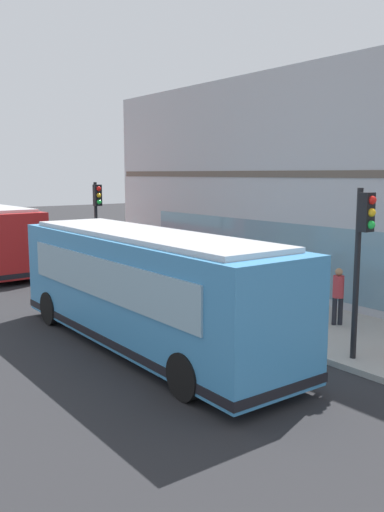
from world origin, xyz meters
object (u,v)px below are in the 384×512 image
object	(u,v)px
traffic_light_near_corner	(362,242)
pedestrian_walking_along_curb	(264,283)
city_bus_nearside	(145,289)
pedestrian_near_building_entrance	(126,259)
newspaper_vending_box	(300,301)
pedestrian_near_hydrant	(338,292)
pedestrian_by_light_pole	(135,263)
traffic_light_down_block	(97,211)

from	to	relation	value
traffic_light_near_corner	pedestrian_walking_along_curb	xyz separation A→B (m)	(1.62, 4.83, -1.95)
city_bus_nearside	pedestrian_near_building_entrance	size ratio (longest dim) A/B	6.48
newspaper_vending_box	pedestrian_near_hydrant	bearing A→B (deg)	-87.30
traffic_light_near_corner	pedestrian_by_light_pole	world-z (taller)	traffic_light_near_corner
city_bus_nearside	traffic_light_near_corner	size ratio (longest dim) A/B	2.47
traffic_light_near_corner	pedestrian_near_building_entrance	distance (m)	12.13
traffic_light_near_corner	pedestrian_near_building_entrance	world-z (taller)	traffic_light_near_corner
pedestrian_by_light_pole	newspaper_vending_box	bearing A→B (deg)	-76.65
traffic_light_near_corner	pedestrian_near_hydrant	distance (m)	3.55
pedestrian_by_light_pole	pedestrian_near_hydrant	bearing A→B (deg)	-78.33
pedestrian_by_light_pole	newspaper_vending_box	distance (m)	7.32
pedestrian_near_hydrant	pedestrian_walking_along_curb	distance (m)	2.66
pedestrian_near_hydrant	city_bus_nearside	bearing A→B (deg)	159.03
city_bus_nearside	traffic_light_near_corner	xyz separation A→B (m)	(3.29, -4.26, 1.43)
city_bus_nearside	pedestrian_by_light_pole	size ratio (longest dim) A/B	6.35
newspaper_vending_box	pedestrian_walking_along_curb	bearing A→B (deg)	106.68
traffic_light_near_corner	traffic_light_down_block	xyz separation A→B (m)	(0.10, 13.43, -0.03)
pedestrian_near_hydrant	newspaper_vending_box	world-z (taller)	pedestrian_near_hydrant
pedestrian_by_light_pole	newspaper_vending_box	xyz separation A→B (m)	(1.69, -7.10, -0.45)
pedestrian_by_light_pole	traffic_light_down_block	bearing A→B (deg)	94.21
city_bus_nearside	newspaper_vending_box	size ratio (longest dim) A/B	11.18
traffic_light_down_block	newspaper_vending_box	world-z (taller)	traffic_light_down_block
traffic_light_down_block	pedestrian_near_hydrant	size ratio (longest dim) A/B	2.39
traffic_light_near_corner	pedestrian_near_building_entrance	bearing A→B (deg)	86.90
traffic_light_down_block	city_bus_nearside	bearing A→B (deg)	-110.30
pedestrian_near_hydrant	traffic_light_near_corner	bearing A→B (deg)	-132.98
traffic_light_down_block	pedestrian_near_building_entrance	xyz separation A→B (m)	(0.54, -1.47, -1.93)
traffic_light_near_corner	newspaper_vending_box	bearing A→B (deg)	60.86
pedestrian_near_building_entrance	newspaper_vending_box	distance (m)	8.50
pedestrian_near_hydrant	pedestrian_walking_along_curb	world-z (taller)	pedestrian_near_hydrant
pedestrian_near_building_entrance	pedestrian_near_hydrant	world-z (taller)	pedestrian_near_hydrant
traffic_light_down_block	pedestrian_by_light_pole	world-z (taller)	traffic_light_down_block
pedestrian_walking_along_curb	pedestrian_by_light_pole	size ratio (longest dim) A/B	0.99
pedestrian_by_light_pole	pedestrian_near_building_entrance	bearing A→B (deg)	75.07
pedestrian_by_light_pole	city_bus_nearside	bearing A→B (deg)	-119.25
traffic_light_down_block	pedestrian_near_hydrant	distance (m)	11.54
traffic_light_near_corner	traffic_light_down_block	size ratio (longest dim) A/B	1.01
pedestrian_near_building_entrance	traffic_light_down_block	bearing A→B (deg)	110.23
traffic_light_near_corner	pedestrian_near_hydrant	world-z (taller)	traffic_light_near_corner
traffic_light_near_corner	pedestrian_walking_along_curb	distance (m)	5.45
traffic_light_down_block	newspaper_vending_box	bearing A→B (deg)	-79.16
pedestrian_near_building_entrance	pedestrian_walking_along_curb	world-z (taller)	pedestrian_walking_along_curb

